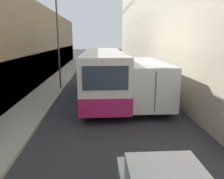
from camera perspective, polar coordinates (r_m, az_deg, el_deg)
ground_plane at (r=14.64m, az=-0.90°, el=-2.79°), size 150.00×150.00×0.00m
sidewalk_left at (r=15.13m, az=-18.51°, el=-2.66°), size 2.20×60.00×0.15m
bus at (r=15.31m, az=-2.35°, el=4.36°), size 2.57×11.09×3.18m
box_truck at (r=14.61m, az=7.11°, el=3.04°), size 2.42×8.84×2.67m
panel_van at (r=28.65m, az=-4.42°, el=7.28°), size 1.91×4.45×2.02m
street_lamp at (r=17.74m, az=-14.16°, el=16.88°), size 0.36×0.80×7.54m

